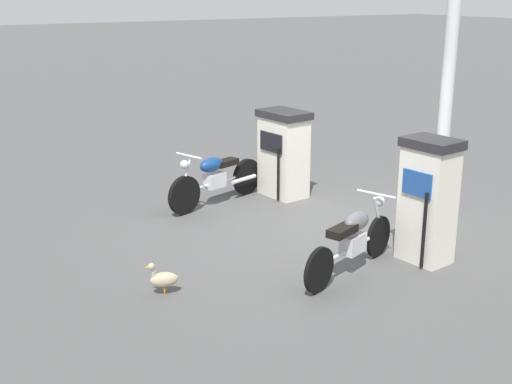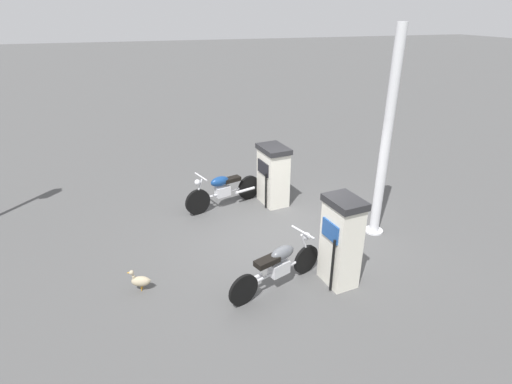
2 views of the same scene
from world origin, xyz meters
name	(u,v)px [view 2 (image 2 of 2)]	position (x,y,z in m)	size (l,w,h in m)	color
ground_plane	(283,238)	(0.00, 0.00, 0.00)	(120.00, 120.00, 0.00)	#4C4C4C
fuel_pump_near	(273,175)	(-0.38, -1.70, 0.75)	(0.68, 0.93, 1.48)	silver
fuel_pump_far	(341,241)	(-0.38, 1.70, 0.84)	(0.59, 0.75, 1.65)	silver
motorcycle_near_pump	(223,190)	(0.84, -1.86, 0.45)	(2.02, 0.81, 0.95)	black
motorcycle_far_pump	(278,265)	(0.68, 1.51, 0.46)	(1.89, 0.85, 0.92)	black
wandering_duck	(140,281)	(2.99, 0.87, 0.19)	(0.40, 0.25, 0.41)	tan
canopy_support_pole	(386,142)	(-2.01, 0.35, 2.06)	(0.40, 0.40, 4.27)	silver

